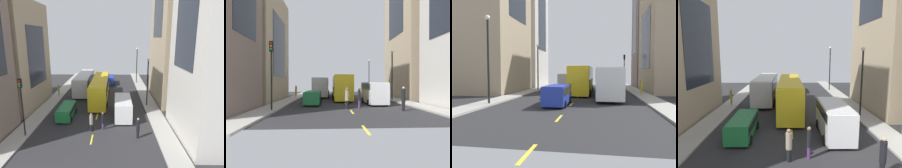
{
  "view_description": "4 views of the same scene",
  "coord_description": "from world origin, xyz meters",
  "views": [
    {
      "loc": [
        2.36,
        -33.48,
        10.16
      ],
      "look_at": [
        1.74,
        4.0,
        1.29
      ],
      "focal_mm": 32.24,
      "sensor_mm": 36.0,
      "label": 1
    },
    {
      "loc": [
        -1.96,
        -30.72,
        2.54
      ],
      "look_at": [
        -0.28,
        4.16,
        2.28
      ],
      "focal_mm": 29.41,
      "sensor_mm": 36.0,
      "label": 2
    },
    {
      "loc": [
        -2.53,
        28.28,
        2.91
      ],
      "look_at": [
        1.5,
        4.05,
        1.54
      ],
      "focal_mm": 35.03,
      "sensor_mm": 36.0,
      "label": 3
    },
    {
      "loc": [
        -0.27,
        -24.17,
        6.4
      ],
      "look_at": [
        -0.07,
        -0.3,
        2.82
      ],
      "focal_mm": 31.53,
      "sensor_mm": 36.0,
      "label": 4
    }
  ],
  "objects": [
    {
      "name": "lane_stripe_1",
      "position": [
        0.0,
        -15.0,
        0.01
      ],
      "size": [
        0.16,
        2.0,
        0.01
      ],
      "primitive_type": "cube",
      "color": "yellow",
      "rests_on": "ground"
    },
    {
      "name": "lane_stripe_3",
      "position": [
        0.0,
        -3.0,
        0.01
      ],
      "size": [
        0.16,
        2.0,
        0.01
      ],
      "primitive_type": "cube",
      "color": "yellow",
      "rests_on": "ground"
    },
    {
      "name": "pedestrian_waiting_curb",
      "position": [
        0.99,
        -12.8,
        1.14
      ],
      "size": [
        0.28,
        0.28,
        2.08
      ],
      "rotation": [
        0.0,
        0.0,
        5.76
      ],
      "color": "#593372",
      "rests_on": "ground"
    },
    {
      "name": "sidewalk_east",
      "position": [
        7.63,
        0.0,
        0.07
      ],
      "size": [
        2.09,
        44.0,
        0.15
      ],
      "primitive_type": "cube",
      "color": "#9E9B93",
      "rests_on": "ground"
    },
    {
      "name": "pedestrian_walking_far",
      "position": [
        -7.51,
        0.25,
        1.19
      ],
      "size": [
        0.32,
        0.32,
        1.94
      ],
      "rotation": [
        0.0,
        0.0,
        3.05
      ],
      "color": "gold",
      "rests_on": "ground"
    },
    {
      "name": "traffic_light_near_corner",
      "position": [
        -6.99,
        -14.5,
        4.31
      ],
      "size": [
        0.32,
        0.44,
        6.0
      ],
      "color": "black",
      "rests_on": "ground"
    },
    {
      "name": "city_bus_white",
      "position": [
        -3.41,
        3.32,
        2.01
      ],
      "size": [
        2.8,
        11.17,
        3.35
      ],
      "color": "silver",
      "rests_on": "ground"
    },
    {
      "name": "sidewalk_west",
      "position": [
        -7.63,
        0.0,
        0.07
      ],
      "size": [
        2.09,
        44.0,
        0.15
      ],
      "primitive_type": "cube",
      "color": "#9E9B93",
      "rests_on": "ground"
    },
    {
      "name": "streetcar_yellow",
      "position": [
        -0.09,
        -1.78,
        2.12
      ],
      "size": [
        2.7,
        12.76,
        3.59
      ],
      "color": "yellow",
      "rests_on": "ground"
    },
    {
      "name": "lane_stripe_4",
      "position": [
        0.0,
        3.0,
        0.01
      ],
      "size": [
        0.16,
        2.0,
        0.01
      ],
      "primitive_type": "cube",
      "color": "yellow",
      "rests_on": "ground"
    },
    {
      "name": "streetlamp_near",
      "position": [
        7.09,
        10.6,
        4.78
      ],
      "size": [
        0.44,
        0.44,
        7.64
      ],
      "color": "black",
      "rests_on": "ground"
    },
    {
      "name": "streetlamp_far",
      "position": [
        7.09,
        -4.74,
        4.46
      ],
      "size": [
        0.44,
        0.44,
        7.03
      ],
      "color": "black",
      "rests_on": "ground"
    },
    {
      "name": "car_green_0",
      "position": [
        -3.86,
        -9.21,
        0.91
      ],
      "size": [
        1.89,
        4.75,
        1.54
      ],
      "color": "#1E7238",
      "rests_on": "ground"
    },
    {
      "name": "delivery_van_white",
      "position": [
        3.34,
        -9.21,
        1.51
      ],
      "size": [
        2.25,
        5.47,
        2.58
      ],
      "color": "white",
      "rests_on": "ground"
    },
    {
      "name": "lane_stripe_5",
      "position": [
        0.0,
        9.0,
        0.01
      ],
      "size": [
        0.16,
        2.0,
        0.01
      ],
      "primitive_type": "cube",
      "color": "yellow",
      "rests_on": "ground"
    },
    {
      "name": "pedestrian_crossing_mid",
      "position": [
        4.69,
        -14.61,
        1.15
      ],
      "size": [
        0.36,
        0.36,
        2.19
      ],
      "rotation": [
        0.0,
        0.0,
        6.07
      ],
      "color": "black",
      "rests_on": "ground"
    },
    {
      "name": "ground_plane",
      "position": [
        0.0,
        0.0,
        0.0
      ],
      "size": [
        41.35,
        41.35,
        0.0
      ],
      "primitive_type": "plane",
      "color": "#28282B"
    },
    {
      "name": "lane_stripe_7",
      "position": [
        0.0,
        21.0,
        0.01
      ],
      "size": [
        0.16,
        2.0,
        0.01
      ],
      "primitive_type": "cube",
      "color": "yellow",
      "rests_on": "ground"
    },
    {
      "name": "lane_stripe_2",
      "position": [
        0.0,
        -9.0,
        0.01
      ],
      "size": [
        0.16,
        2.0,
        0.01
      ],
      "primitive_type": "cube",
      "color": "yellow",
      "rests_on": "ground"
    },
    {
      "name": "lane_stripe_6",
      "position": [
        0.0,
        15.0,
        0.01
      ],
      "size": [
        0.16,
        2.0,
        0.01
      ],
      "primitive_type": "cube",
      "color": "yellow",
      "rests_on": "ground"
    },
    {
      "name": "car_blue_1",
      "position": [
        1.15,
        9.58,
        1.03
      ],
      "size": [
        1.98,
        4.77,
        1.74
      ],
      "color": "#2338AD",
      "rests_on": "ground"
    },
    {
      "name": "lane_stripe_0",
      "position": [
        0.0,
        -21.0,
        0.01
      ],
      "size": [
        0.16,
        2.0,
        0.01
      ],
      "primitive_type": "cube",
      "color": "yellow",
      "rests_on": "ground"
    },
    {
      "name": "pedestrian_crossing_near",
      "position": [
        -0.24,
        -13.11,
        1.09
      ],
      "size": [
        0.38,
        0.38,
        2.07
      ],
      "rotation": [
        0.0,
        0.0,
        0.28
      ],
      "color": "black",
      "rests_on": "ground"
    },
    {
      "name": "building_west_1",
      "position": [
        -13.36,
        -4.72,
        7.5
      ],
      "size": [
        9.06,
        11.19,
        15.01
      ],
      "color": "tan",
      "rests_on": "ground"
    }
  ]
}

